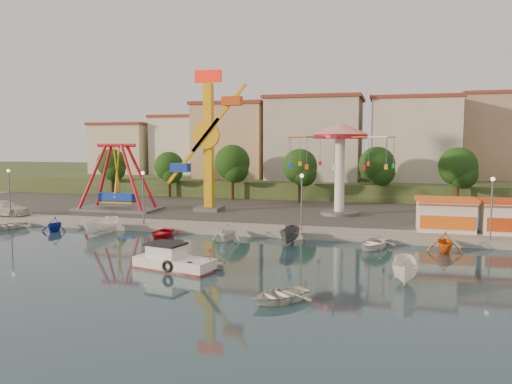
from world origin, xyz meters
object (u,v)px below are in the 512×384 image
(wave_swinger, at_px, (340,147))
(van, at_px, (5,208))
(pirate_ship_ride, at_px, (117,179))
(cabin_motorboat, at_px, (173,262))
(kamikaze_tower, at_px, (211,145))
(rowboat_a, at_px, (213,262))
(skiff, at_px, (405,270))

(wave_swinger, bearing_deg, van, -163.96)
(wave_swinger, bearing_deg, pirate_ship_ride, -173.22)
(cabin_motorboat, distance_m, van, 31.05)
(kamikaze_tower, bearing_deg, rowboat_a, -69.52)
(skiff, xyz_separation_m, van, (-42.56, 14.23, 0.63))
(van, bearing_deg, kamikaze_tower, -71.55)
(pirate_ship_ride, height_order, skiff, pirate_ship_ride)
(kamikaze_tower, bearing_deg, cabin_motorboat, -75.87)
(wave_swinger, bearing_deg, rowboat_a, -105.09)
(kamikaze_tower, relative_size, skiff, 3.99)
(kamikaze_tower, xyz_separation_m, wave_swinger, (14.93, 1.06, -0.29))
(skiff, bearing_deg, wave_swinger, 107.02)
(wave_swinger, xyz_separation_m, rowboat_a, (-6.42, -23.83, -7.87))
(pirate_ship_ride, distance_m, rowboat_a, 28.88)
(wave_swinger, xyz_separation_m, van, (-36.02, -10.36, -6.76))
(rowboat_a, bearing_deg, cabin_motorboat, 165.41)
(wave_swinger, height_order, skiff, wave_swinger)
(pirate_ship_ride, height_order, van, pirate_ship_ride)
(cabin_motorboat, height_order, van, van)
(pirate_ship_ride, relative_size, cabin_motorboat, 1.68)
(cabin_motorboat, relative_size, van, 1.04)
(kamikaze_tower, bearing_deg, van, -156.22)
(pirate_ship_ride, bearing_deg, wave_swinger, 6.78)
(cabin_motorboat, height_order, skiff, cabin_motorboat)
(rowboat_a, bearing_deg, van, 109.25)
(wave_swinger, distance_m, cabin_motorboat, 27.88)
(cabin_motorboat, height_order, rowboat_a, cabin_motorboat)
(kamikaze_tower, relative_size, van, 2.88)
(skiff, bearing_deg, cabin_motorboat, -175.19)
(skiff, height_order, van, van)
(cabin_motorboat, xyz_separation_m, van, (-27.19, 14.95, 0.90))
(pirate_ship_ride, height_order, rowboat_a, pirate_ship_ride)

